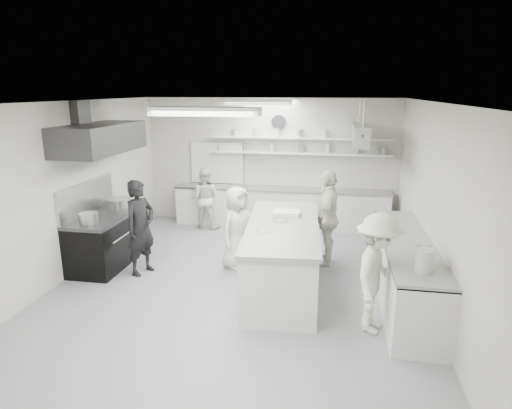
% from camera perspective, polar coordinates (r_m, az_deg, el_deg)
% --- Properties ---
extents(floor, '(6.00, 7.00, 0.02)m').
position_cam_1_polar(floor, '(7.58, -2.12, -10.09)').
color(floor, '#9998A1').
rests_on(floor, ground).
extents(ceiling, '(6.00, 7.00, 0.02)m').
position_cam_1_polar(ceiling, '(6.87, -2.36, 13.39)').
color(ceiling, silver).
rests_on(ceiling, wall_back).
extents(wall_back, '(6.00, 0.04, 3.00)m').
position_cam_1_polar(wall_back, '(10.45, 1.87, 5.58)').
color(wall_back, silver).
rests_on(wall_back, floor).
extents(wall_front, '(6.00, 0.04, 3.00)m').
position_cam_1_polar(wall_front, '(3.92, -13.39, -11.08)').
color(wall_front, silver).
rests_on(wall_front, floor).
extents(wall_left, '(0.04, 7.00, 3.00)m').
position_cam_1_polar(wall_left, '(8.24, -23.08, 1.86)').
color(wall_left, silver).
rests_on(wall_left, floor).
extents(wall_right, '(0.04, 7.00, 3.00)m').
position_cam_1_polar(wall_right, '(7.08, 22.21, -0.02)').
color(wall_right, silver).
rests_on(wall_right, floor).
extents(stove, '(0.80, 1.80, 0.90)m').
position_cam_1_polar(stove, '(8.64, -18.72, -4.41)').
color(stove, black).
rests_on(stove, floor).
extents(exhaust_hood, '(0.85, 2.00, 0.50)m').
position_cam_1_polar(exhaust_hood, '(8.24, -19.82, 8.18)').
color(exhaust_hood, '#3A3A3E').
rests_on(exhaust_hood, wall_left).
extents(back_counter, '(5.00, 0.60, 0.92)m').
position_cam_1_polar(back_counter, '(10.35, 3.22, -0.43)').
color(back_counter, silver).
rests_on(back_counter, floor).
extents(shelf_lower, '(4.20, 0.26, 0.04)m').
position_cam_1_polar(shelf_lower, '(10.21, 5.69, 6.72)').
color(shelf_lower, silver).
rests_on(shelf_lower, wall_back).
extents(shelf_upper, '(4.20, 0.26, 0.04)m').
position_cam_1_polar(shelf_upper, '(10.17, 5.74, 8.67)').
color(shelf_upper, silver).
rests_on(shelf_upper, wall_back).
extents(pass_through_window, '(1.30, 0.04, 1.00)m').
position_cam_1_polar(pass_through_window, '(10.70, -5.08, 5.48)').
color(pass_through_window, black).
rests_on(pass_through_window, wall_back).
extents(wall_clock, '(0.32, 0.05, 0.32)m').
position_cam_1_polar(wall_clock, '(10.28, 3.00, 10.75)').
color(wall_clock, silver).
rests_on(wall_clock, wall_back).
extents(right_counter, '(0.74, 3.30, 0.94)m').
position_cam_1_polar(right_counter, '(7.15, 18.95, -8.31)').
color(right_counter, silver).
rests_on(right_counter, floor).
extents(pot_rack, '(0.30, 1.60, 0.40)m').
position_cam_1_polar(pot_rack, '(9.17, 13.50, 8.92)').
color(pot_rack, '#AAABAD').
rests_on(pot_rack, ceiling).
extents(light_fixture_front, '(1.30, 0.25, 0.10)m').
position_cam_1_polar(light_fixture_front, '(5.13, -6.77, 12.02)').
color(light_fixture_front, silver).
rests_on(light_fixture_front, ceiling).
extents(light_fixture_rear, '(1.30, 0.25, 0.10)m').
position_cam_1_polar(light_fixture_rear, '(8.64, 0.28, 13.24)').
color(light_fixture_rear, silver).
rests_on(light_fixture_rear, ceiling).
extents(prep_island, '(1.27, 2.90, 1.04)m').
position_cam_1_polar(prep_island, '(7.19, 3.47, -6.91)').
color(prep_island, silver).
rests_on(prep_island, floor).
extents(stove_pot, '(0.46, 0.46, 0.23)m').
position_cam_1_polar(stove_pot, '(8.85, -17.66, 0.02)').
color(stove_pot, '#AAABAD').
rests_on(stove_pot, stove).
extents(cook_stove, '(0.60, 0.72, 1.69)m').
position_cam_1_polar(cook_stove, '(7.87, -14.91, -2.94)').
color(cook_stove, black).
rests_on(cook_stove, floor).
extents(cook_back, '(0.73, 0.58, 1.44)m').
position_cam_1_polar(cook_back, '(10.25, -6.71, 0.84)').
color(cook_back, silver).
rests_on(cook_back, floor).
extents(cook_island_left, '(0.77, 0.88, 1.52)m').
position_cam_1_polar(cook_island_left, '(7.90, -2.50, -3.05)').
color(cook_island_left, silver).
rests_on(cook_island_left, floor).
extents(cook_island_right, '(0.55, 1.09, 1.78)m').
position_cam_1_polar(cook_island_right, '(8.13, 9.36, -1.71)').
color(cook_island_right, silver).
rests_on(cook_island_right, floor).
extents(cook_right, '(0.91, 1.20, 1.65)m').
position_cam_1_polar(cook_right, '(6.04, 15.57, -8.71)').
color(cook_right, silver).
rests_on(cook_right, floor).
extents(bowl_island_a, '(0.33, 0.33, 0.06)m').
position_cam_1_polar(bowl_island_a, '(7.19, 3.20, -2.25)').
color(bowl_island_a, '#AAABAD').
rests_on(bowl_island_a, prep_island).
extents(bowl_island_b, '(0.21, 0.21, 0.06)m').
position_cam_1_polar(bowl_island_b, '(6.65, 0.80, -3.67)').
color(bowl_island_b, silver).
rests_on(bowl_island_b, prep_island).
extents(bowl_right, '(0.32, 0.32, 0.06)m').
position_cam_1_polar(bowl_right, '(7.44, 17.12, -3.14)').
color(bowl_right, silver).
rests_on(bowl_right, right_counter).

